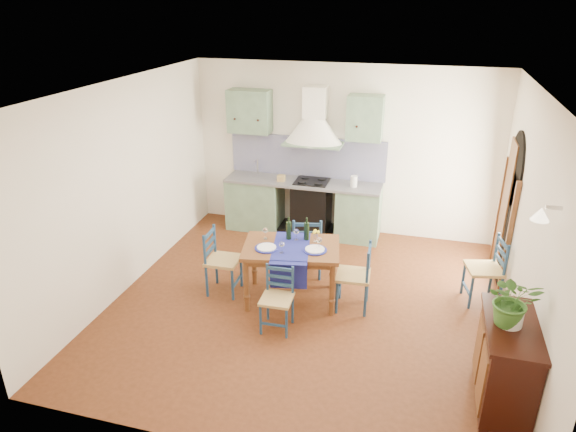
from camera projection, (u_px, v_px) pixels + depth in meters
The scene contains 13 objects.
floor at pixel (307, 303), 6.79m from camera, with size 5.00×5.00×0.00m, color #45210E.
back_wall at pixel (312, 172), 8.52m from camera, with size 5.00×0.96×2.80m.
right_wall at pixel (525, 224), 5.90m from camera, with size 0.26×5.00×2.80m.
left_wall at pixel (126, 187), 6.84m from camera, with size 0.04×5.00×2.80m, color white.
ceiling at pixel (310, 88), 5.68m from camera, with size 5.00×5.00×0.01m, color white.
dining_table at pixel (292, 253), 6.63m from camera, with size 1.36×1.06×1.10m.
chair_near at pixel (277, 298), 6.15m from camera, with size 0.38×0.38×0.79m.
chair_far at pixel (307, 245), 7.31m from camera, with size 0.52×0.52×0.93m.
chair_left at pixel (221, 261), 6.89m from camera, with size 0.44×0.44×0.91m.
chair_right at pixel (356, 276), 6.52m from camera, with size 0.44×0.44×0.90m.
chair_spare at pixel (486, 270), 6.66m from camera, with size 0.51×0.51×0.92m.
sideboard at pixel (506, 361), 4.94m from camera, with size 0.50×1.05×0.94m.
potted_plant at pixel (513, 300), 4.67m from camera, with size 0.46×0.40×0.51m, color #396D28.
Camera 1 is at (1.29, -5.64, 3.75)m, focal length 32.00 mm.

